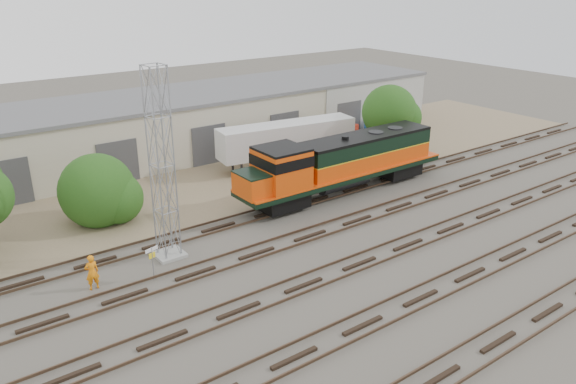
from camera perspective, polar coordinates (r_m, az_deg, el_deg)
ground at (r=34.24m, az=3.82°, el=-5.44°), size 140.00×140.00×0.00m
dirt_strip at (r=45.76m, az=-8.31°, el=1.44°), size 80.00×16.00×0.02m
tracks at (r=32.24m, az=7.27°, el=-7.22°), size 80.00×20.40×0.28m
warehouse at (r=51.91m, az=-12.66°, el=6.59°), size 58.40×10.40×5.30m
locomotive at (r=41.42m, az=5.42°, el=3.00°), size 17.77×3.12×4.27m
signal_tower at (r=31.61m, az=-12.66°, el=2.28°), size 1.62×1.62×11.02m
sign_post at (r=30.77m, az=-13.63°, el=-6.45°), size 0.78×0.25×1.95m
worker at (r=30.99m, az=-19.30°, el=-7.70°), size 0.72×0.48×1.96m
semi_trailer at (r=47.75m, az=0.22°, el=5.46°), size 12.33×4.13×3.72m
dumpster_blue at (r=58.42m, az=8.73°, el=6.55°), size 2.05×2.00×1.50m
dumpster_red at (r=56.50m, az=6.20°, el=6.11°), size 1.91×1.85×1.40m
tree_mid at (r=38.55m, az=-18.35°, el=-0.07°), size 5.17×4.92×4.92m
tree_east at (r=50.46m, az=10.58°, el=7.84°), size 5.03×4.79×6.46m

